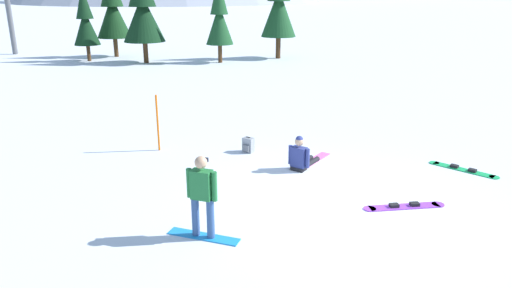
% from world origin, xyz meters
% --- Properties ---
extents(ground_plane, '(800.00, 800.00, 0.00)m').
position_xyz_m(ground_plane, '(0.00, 0.00, 0.00)').
color(ground_plane, silver).
extents(snowboarder_foreground, '(1.46, 0.82, 1.68)m').
position_xyz_m(snowboarder_foreground, '(-2.84, -1.46, 0.89)').
color(snowboarder_foreground, '#1E8CD8').
rests_on(snowboarder_foreground, ground_plane).
extents(snowboarder_midground, '(1.37, 1.60, 0.96)m').
position_xyz_m(snowboarder_midground, '(-0.37, 2.16, 0.33)').
color(snowboarder_midground, black).
rests_on(snowboarder_midground, ground_plane).
extents(loose_snowboard_near_left, '(1.48, 1.50, 0.09)m').
position_xyz_m(loose_snowboard_near_left, '(3.93, 1.76, 0.02)').
color(loose_snowboard_near_left, '#19B259').
rests_on(loose_snowboard_near_left, ground_plane).
extents(loose_snowboard_far_spare, '(1.90, 0.43, 0.09)m').
position_xyz_m(loose_snowboard_far_spare, '(1.56, -0.37, 0.02)').
color(loose_snowboard_far_spare, '#993FD8').
rests_on(loose_snowboard_far_spare, ground_plane).
extents(backpack_grey, '(0.38, 0.37, 0.47)m').
position_xyz_m(backpack_grey, '(-1.76, 3.56, 0.21)').
color(backpack_grey, gray).
rests_on(backpack_grey, ground_plane).
extents(trail_marker_pole, '(0.06, 0.06, 1.70)m').
position_xyz_m(trail_marker_pole, '(-4.42, 3.89, 0.85)').
color(trail_marker_pole, orange).
rests_on(trail_marker_pole, ground_plane).
extents(pine_tree_leaning, '(2.36, 2.36, 6.63)m').
position_xyz_m(pine_tree_leaning, '(1.09, 23.09, 3.61)').
color(pine_tree_leaning, '#472D19').
rests_on(pine_tree_leaning, ground_plane).
extents(pine_tree_broad, '(2.62, 2.62, 6.15)m').
position_xyz_m(pine_tree_broad, '(-7.62, 21.47, 3.36)').
color(pine_tree_broad, '#472D19').
rests_on(pine_tree_broad, ground_plane).
extents(pine_tree_young, '(1.75, 1.75, 5.32)m').
position_xyz_m(pine_tree_young, '(-2.85, 21.33, 2.89)').
color(pine_tree_young, '#472D19').
rests_on(pine_tree_young, ground_plane).
extents(pine_tree_tall, '(1.68, 1.68, 4.78)m').
position_xyz_m(pine_tree_tall, '(-11.52, 22.52, 2.60)').
color(pine_tree_tall, '#472D19').
rests_on(pine_tree_tall, ground_plane).
extents(pine_tree_twin, '(2.33, 2.33, 5.97)m').
position_xyz_m(pine_tree_twin, '(-10.18, 24.54, 3.25)').
color(pine_tree_twin, '#472D19').
rests_on(pine_tree_twin, ground_plane).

